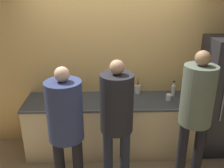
{
  "coord_description": "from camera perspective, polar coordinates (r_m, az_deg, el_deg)",
  "views": [
    {
      "loc": [
        -0.1,
        -3.06,
        2.5
      ],
      "look_at": [
        0.0,
        0.16,
        1.24
      ],
      "focal_mm": 40.0,
      "sensor_mm": 36.0,
      "label": 1
    }
  ],
  "objects": [
    {
      "name": "ground_plane",
      "position": [
        3.95,
        0.08,
        -17.84
      ],
      "size": [
        14.0,
        14.0,
        0.0
      ],
      "primitive_type": "plane",
      "color": "#9E8460"
    },
    {
      "name": "wall_back",
      "position": [
        3.99,
        -0.27,
        3.93
      ],
      "size": [
        5.2,
        0.06,
        2.6
      ],
      "color": "#E0B266",
      "rests_on": "ground_plane"
    },
    {
      "name": "counter",
      "position": [
        4.02,
        -0.11,
        -9.31
      ],
      "size": [
        2.62,
        0.73,
        0.89
      ],
      "color": "beige",
      "rests_on": "ground_plane"
    },
    {
      "name": "person_left",
      "position": [
        2.97,
        -10.59,
        -8.11
      ],
      "size": [
        0.42,
        0.42,
        1.7
      ],
      "color": "black",
      "rests_on": "ground_plane"
    },
    {
      "name": "person_center",
      "position": [
        3.05,
        1.07,
        -6.57
      ],
      "size": [
        0.4,
        0.4,
        1.73
      ],
      "color": "#232838",
      "rests_on": "ground_plane"
    },
    {
      "name": "person_right",
      "position": [
        3.28,
        18.72,
        -4.63
      ],
      "size": [
        0.4,
        0.4,
        1.82
      ],
      "color": "black",
      "rests_on": "ground_plane"
    },
    {
      "name": "fruit_bowl",
      "position": [
        3.72,
        -0.15,
        -3.46
      ],
      "size": [
        0.28,
        0.28,
        0.13
      ],
      "color": "beige",
      "rests_on": "counter"
    },
    {
      "name": "utensil_crock",
      "position": [
        4.04,
        5.88,
        -1.1
      ],
      "size": [
        0.1,
        0.1,
        0.26
      ],
      "color": "silver",
      "rests_on": "counter"
    },
    {
      "name": "bottle_clear",
      "position": [
        4.03,
        13.84,
        -1.31
      ],
      "size": [
        0.06,
        0.06,
        0.24
      ],
      "color": "silver",
      "rests_on": "counter"
    },
    {
      "name": "cup_white",
      "position": [
        3.87,
        12.81,
        -2.97
      ],
      "size": [
        0.08,
        0.08,
        0.1
      ],
      "color": "white",
      "rests_on": "counter"
    }
  ]
}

